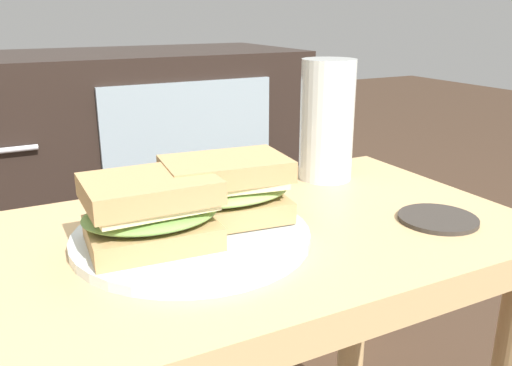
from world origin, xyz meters
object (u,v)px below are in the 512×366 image
(tv_cabinet, at_px, (121,161))
(plate, at_px, (192,235))
(sandwich_front, at_px, (151,211))
(sandwich_back, at_px, (226,189))
(coaster, at_px, (438,219))
(beer_glass, at_px, (327,124))
(paper_bag, at_px, (305,260))

(tv_cabinet, xyz_separation_m, plate, (-0.15, -0.95, 0.17))
(sandwich_front, bearing_deg, plate, 13.68)
(sandwich_back, bearing_deg, coaster, -22.11)
(sandwich_back, bearing_deg, beer_glass, 27.52)
(beer_glass, bearing_deg, sandwich_back, -152.48)
(beer_glass, distance_m, paper_bag, 0.54)
(sandwich_back, distance_m, paper_bag, 0.68)
(sandwich_front, height_order, beer_glass, beer_glass)
(tv_cabinet, relative_size, coaster, 11.08)
(tv_cabinet, xyz_separation_m, sandwich_front, (-0.20, -0.96, 0.21))
(paper_bag, bearing_deg, beer_glass, -119.92)
(paper_bag, bearing_deg, tv_cabinet, 118.62)
(tv_cabinet, relative_size, plate, 4.02)
(tv_cabinet, bearing_deg, beer_glass, -84.02)
(plate, height_order, sandwich_back, sandwich_back)
(beer_glass, bearing_deg, plate, -154.79)
(plate, bearing_deg, tv_cabinet, 80.84)
(tv_cabinet, bearing_deg, sandwich_front, -101.58)
(tv_cabinet, height_order, coaster, tv_cabinet)
(sandwich_front, xyz_separation_m, beer_glass, (0.28, 0.12, 0.03))
(tv_cabinet, distance_m, plate, 0.98)
(coaster, xyz_separation_m, paper_bag, (0.17, 0.52, -0.31))
(sandwich_back, bearing_deg, tv_cabinet, 83.34)
(tv_cabinet, distance_m, coaster, 1.04)
(sandwich_back, height_order, paper_bag, sandwich_back)
(sandwich_front, distance_m, sandwich_back, 0.09)
(sandwich_front, distance_m, beer_glass, 0.31)
(plate, height_order, coaster, plate)
(beer_glass, xyz_separation_m, coaster, (0.02, -0.19, -0.07))
(sandwich_back, distance_m, beer_glass, 0.22)
(sandwich_front, relative_size, paper_bag, 0.44)
(sandwich_front, height_order, coaster, sandwich_front)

